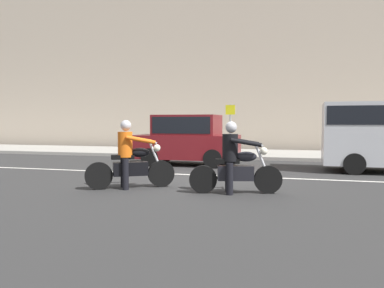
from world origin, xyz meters
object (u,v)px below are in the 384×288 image
Objects in this scene: motorcycle_with_rider_orange_stripe at (130,160)px; motorcycle_with_rider_black_leather at (235,164)px; street_sign_post at (230,123)px; parked_hatchback_maroon at (187,139)px.

motorcycle_with_rider_orange_stripe reaches higher than motorcycle_with_rider_black_leather.
motorcycle_with_rider_black_leather is 0.90× the size of street_sign_post.
street_sign_post is (0.61, 9.57, 0.84)m from motorcycle_with_rider_orange_stripe.
motorcycle_with_rider_orange_stripe is 5.19m from parked_hatchback_maroon.
motorcycle_with_rider_black_leather is 9.77m from street_sign_post.
parked_hatchback_maroon is at bearing 116.97° from motorcycle_with_rider_black_leather.
motorcycle_with_rider_orange_stripe is 0.51× the size of parked_hatchback_maroon.
street_sign_post is at bearing 101.08° from motorcycle_with_rider_black_leather.
parked_hatchback_maroon is (-0.14, 5.18, 0.27)m from motorcycle_with_rider_orange_stripe.
parked_hatchback_maroon is (-2.63, 5.16, 0.28)m from motorcycle_with_rider_black_leather.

